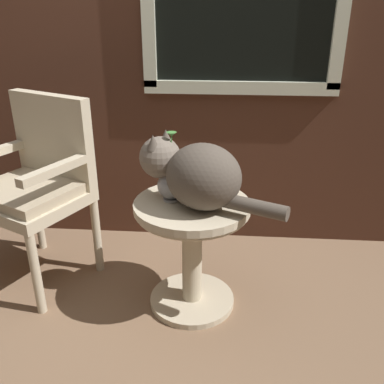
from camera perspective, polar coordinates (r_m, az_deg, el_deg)
ground_plane at (r=2.09m, az=-7.95°, el=-16.67°), size 6.00×6.00×0.00m
back_wall at (r=2.42m, az=-4.92°, el=22.75°), size 4.00×0.07×2.60m
wicker_side_table at (r=1.96m, az=0.00°, el=-5.94°), size 0.52×0.52×0.55m
wicker_chair at (r=2.28m, az=-20.04°, el=1.63°), size 0.65×0.63×0.95m
cat at (r=1.79m, az=0.59°, el=2.49°), size 0.64×0.39×0.31m
pewter_vase_with_ivy at (r=1.87m, az=-2.85°, el=1.44°), size 0.12×0.12×0.31m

